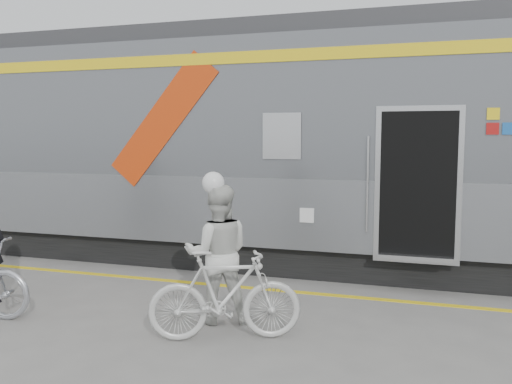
% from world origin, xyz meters
% --- Properties ---
extents(ground, '(90.00, 90.00, 0.00)m').
position_xyz_m(ground, '(0.00, 0.00, 0.00)').
color(ground, slate).
rests_on(ground, ground).
extents(train, '(24.00, 3.17, 4.10)m').
position_xyz_m(train, '(0.46, 4.19, 2.05)').
color(train, black).
rests_on(train, ground).
extents(safety_strip, '(24.00, 0.12, 0.01)m').
position_xyz_m(safety_strip, '(0.00, 2.15, 0.00)').
color(safety_strip, yellow).
rests_on(safety_strip, ground).
extents(woman, '(0.99, 0.90, 1.68)m').
position_xyz_m(woman, '(0.40, 0.68, 0.84)').
color(woman, silver).
rests_on(woman, ground).
extents(bicycle_right, '(1.74, 1.09, 1.02)m').
position_xyz_m(bicycle_right, '(0.70, 0.13, 0.51)').
color(bicycle_right, beige).
rests_on(bicycle_right, ground).
extents(helmet_woman, '(0.27, 0.27, 0.27)m').
position_xyz_m(helmet_woman, '(0.40, 0.68, 1.81)').
color(helmet_woman, white).
rests_on(helmet_woman, woman).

